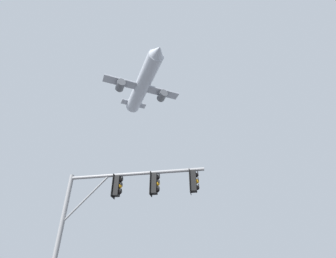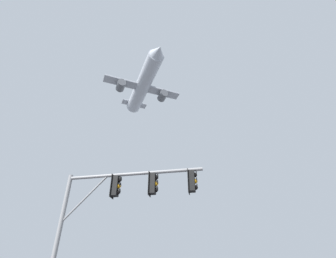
% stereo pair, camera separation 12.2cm
% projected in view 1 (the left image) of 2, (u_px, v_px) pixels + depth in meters
% --- Properties ---
extents(signal_pole_near, '(6.30, 0.90, 6.11)m').
position_uv_depth(signal_pole_near, '(119.00, 201.00, 10.93)').
color(signal_pole_near, gray).
rests_on(signal_pole_near, ground).
extents(airplane, '(15.60, 20.20, 5.80)m').
position_uv_depth(airplane, '(143.00, 85.00, 53.59)').
color(airplane, '#B7BCC6').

